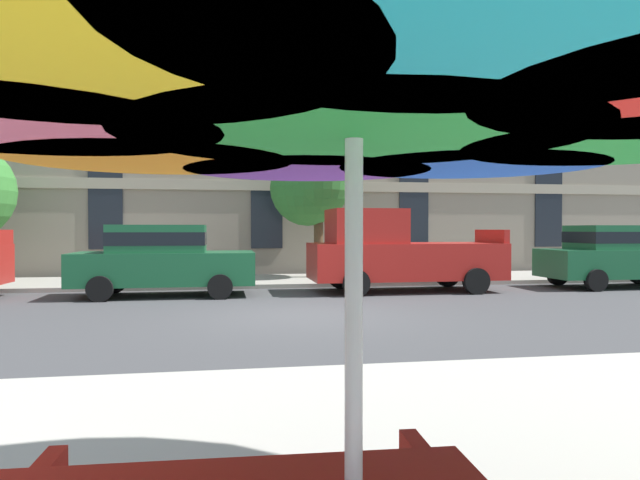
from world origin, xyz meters
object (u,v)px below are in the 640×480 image
at_px(pickup_red_midblock, 397,253).
at_px(sedan_green_midblock, 617,254).
at_px(patio_umbrella, 354,76).
at_px(sedan_green, 163,258).
at_px(street_tree_middle, 312,188).

xyz_separation_m(pickup_red_midblock, sedan_green_midblock, (6.59, -0.00, -0.08)).
bearing_deg(patio_umbrella, sedan_green_midblock, 49.80).
height_order(pickup_red_midblock, patio_umbrella, patio_umbrella).
xyz_separation_m(sedan_green, street_tree_middle, (4.34, 3.58, 2.07)).
xyz_separation_m(sedan_green, pickup_red_midblock, (6.07, 0.00, 0.08)).
bearing_deg(sedan_green, patio_umbrella, -81.36).
distance_m(sedan_green, sedan_green_midblock, 12.66).
relative_size(sedan_green, street_tree_middle, 1.02).
bearing_deg(sedan_green_midblock, patio_umbrella, -130.20).
bearing_deg(pickup_red_midblock, sedan_green_midblock, -0.00).
xyz_separation_m(sedan_green, sedan_green_midblock, (12.66, 0.00, 0.00)).
relative_size(sedan_green, sedan_green_midblock, 1.00).
distance_m(pickup_red_midblock, patio_umbrella, 13.41).
bearing_deg(patio_umbrella, pickup_red_midblock, 71.93).
distance_m(sedan_green, pickup_red_midblock, 6.07).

